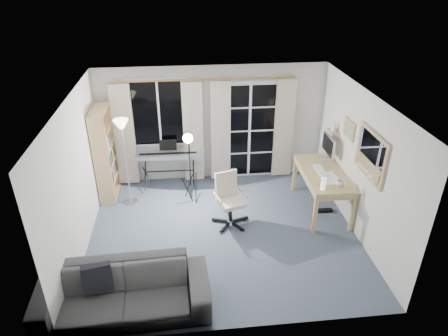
{
  "coord_description": "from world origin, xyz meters",
  "views": [
    {
      "loc": [
        -0.58,
        -5.5,
        4.23
      ],
      "look_at": [
        0.05,
        0.35,
        1.08
      ],
      "focal_mm": 32.0,
      "sensor_mm": 36.0,
      "label": 1
    }
  ],
  "objects_px": {
    "bookshelf": "(104,157)",
    "keyboard_piano": "(168,155)",
    "studio_light": "(189,145)",
    "mug": "(340,183)",
    "torchiere_lamp": "(123,137)",
    "office_chair": "(228,194)",
    "desk": "(323,177)",
    "sofa": "(122,286)",
    "monitor": "(328,146)"
  },
  "relations": [
    {
      "from": "bookshelf",
      "to": "keyboard_piano",
      "type": "relative_size",
      "value": 1.41
    },
    {
      "from": "bookshelf",
      "to": "studio_light",
      "type": "bearing_deg",
      "value": -14.71
    },
    {
      "from": "studio_light",
      "to": "mug",
      "type": "relative_size",
      "value": 11.5
    },
    {
      "from": "bookshelf",
      "to": "keyboard_piano",
      "type": "height_order",
      "value": "bookshelf"
    },
    {
      "from": "keyboard_piano",
      "to": "mug",
      "type": "xyz_separation_m",
      "value": [
        2.9,
        -1.66,
        0.16
      ]
    },
    {
      "from": "torchiere_lamp",
      "to": "studio_light",
      "type": "relative_size",
      "value": 1.14
    },
    {
      "from": "torchiere_lamp",
      "to": "mug",
      "type": "xyz_separation_m",
      "value": [
        3.65,
        -1.11,
        -0.51
      ]
    },
    {
      "from": "office_chair",
      "to": "desk",
      "type": "xyz_separation_m",
      "value": [
        1.75,
        0.18,
        0.13
      ]
    },
    {
      "from": "studio_light",
      "to": "desk",
      "type": "bearing_deg",
      "value": -4.15
    },
    {
      "from": "torchiere_lamp",
      "to": "sofa",
      "type": "distance_m",
      "value": 2.86
    },
    {
      "from": "desk",
      "to": "sofa",
      "type": "bearing_deg",
      "value": -147.27
    },
    {
      "from": "studio_light",
      "to": "mug",
      "type": "bearing_deg",
      "value": -14.15
    },
    {
      "from": "torchiere_lamp",
      "to": "keyboard_piano",
      "type": "xyz_separation_m",
      "value": [
        0.75,
        0.55,
        -0.67
      ]
    },
    {
      "from": "studio_light",
      "to": "desk",
      "type": "xyz_separation_m",
      "value": [
        2.39,
        -0.52,
        -0.5
      ]
    },
    {
      "from": "studio_light",
      "to": "sofa",
      "type": "bearing_deg",
      "value": -102.3
    },
    {
      "from": "keyboard_piano",
      "to": "sofa",
      "type": "bearing_deg",
      "value": -98.49
    },
    {
      "from": "torchiere_lamp",
      "to": "keyboard_piano",
      "type": "bearing_deg",
      "value": 36.09
    },
    {
      "from": "studio_light",
      "to": "office_chair",
      "type": "distance_m",
      "value": 1.14
    },
    {
      "from": "keyboard_piano",
      "to": "mug",
      "type": "height_order",
      "value": "keyboard_piano"
    },
    {
      "from": "desk",
      "to": "monitor",
      "type": "distance_m",
      "value": 0.63
    },
    {
      "from": "keyboard_piano",
      "to": "sofa",
      "type": "height_order",
      "value": "keyboard_piano"
    },
    {
      "from": "office_chair",
      "to": "sofa",
      "type": "xyz_separation_m",
      "value": [
        -1.6,
        -1.9,
        -0.12
      ]
    },
    {
      "from": "keyboard_piano",
      "to": "sofa",
      "type": "relative_size",
      "value": 0.57
    },
    {
      "from": "keyboard_piano",
      "to": "desk",
      "type": "relative_size",
      "value": 0.86
    },
    {
      "from": "keyboard_piano",
      "to": "studio_light",
      "type": "height_order",
      "value": "studio_light"
    },
    {
      "from": "monitor",
      "to": "desk",
      "type": "bearing_deg",
      "value": -112.63
    },
    {
      "from": "office_chair",
      "to": "torchiere_lamp",
      "type": "bearing_deg",
      "value": 139.13
    },
    {
      "from": "office_chair",
      "to": "desk",
      "type": "height_order",
      "value": "office_chair"
    },
    {
      "from": "mug",
      "to": "torchiere_lamp",
      "type": "bearing_deg",
      "value": 163.02
    },
    {
      "from": "desk",
      "to": "monitor",
      "type": "bearing_deg",
      "value": 67.37
    },
    {
      "from": "torchiere_lamp",
      "to": "desk",
      "type": "distance_m",
      "value": 3.66
    },
    {
      "from": "monitor",
      "to": "mug",
      "type": "bearing_deg",
      "value": -94.86
    },
    {
      "from": "sofa",
      "to": "office_chair",
      "type": "bearing_deg",
      "value": 47.82
    },
    {
      "from": "bookshelf",
      "to": "mug",
      "type": "xyz_separation_m",
      "value": [
        4.1,
        -1.42,
        0.0
      ]
    },
    {
      "from": "office_chair",
      "to": "sofa",
      "type": "height_order",
      "value": "office_chair"
    },
    {
      "from": "studio_light",
      "to": "monitor",
      "type": "xyz_separation_m",
      "value": [
        2.59,
        -0.07,
        -0.11
      ]
    },
    {
      "from": "mug",
      "to": "sofa",
      "type": "relative_size",
      "value": 0.06
    },
    {
      "from": "studio_light",
      "to": "bookshelf",
      "type": "bearing_deg",
      "value": 174.0
    },
    {
      "from": "sofa",
      "to": "mug",
      "type": "bearing_deg",
      "value": 22.55
    },
    {
      "from": "monitor",
      "to": "mug",
      "type": "xyz_separation_m",
      "value": [
        -0.1,
        -0.95,
        -0.23
      ]
    },
    {
      "from": "torchiere_lamp",
      "to": "monitor",
      "type": "bearing_deg",
      "value": -2.51
    },
    {
      "from": "torchiere_lamp",
      "to": "studio_light",
      "type": "distance_m",
      "value": 1.18
    },
    {
      "from": "monitor",
      "to": "sofa",
      "type": "distance_m",
      "value": 4.41
    },
    {
      "from": "keyboard_piano",
      "to": "monitor",
      "type": "distance_m",
      "value": 3.1
    },
    {
      "from": "bookshelf",
      "to": "monitor",
      "type": "distance_m",
      "value": 4.23
    },
    {
      "from": "bookshelf",
      "to": "sofa",
      "type": "height_order",
      "value": "bookshelf"
    },
    {
      "from": "studio_light",
      "to": "monitor",
      "type": "distance_m",
      "value": 2.59
    },
    {
      "from": "sofa",
      "to": "studio_light",
      "type": "bearing_deg",
      "value": 67.56
    },
    {
      "from": "torchiere_lamp",
      "to": "studio_light",
      "type": "bearing_deg",
      "value": -4.72
    },
    {
      "from": "torchiere_lamp",
      "to": "desk",
      "type": "bearing_deg",
      "value": -9.82
    }
  ]
}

